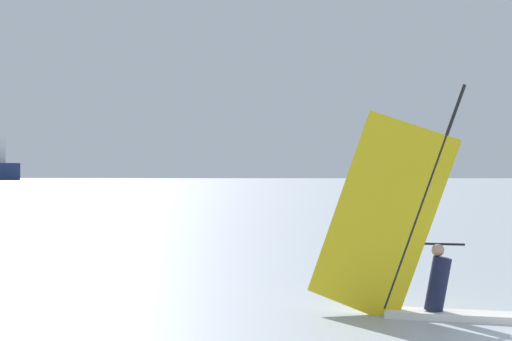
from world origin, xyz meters
TOP-DOWN VIEW (x-y plane):
  - windsurfer at (-2.22, 2.81)m, footprint 3.81×1.30m

SIDE VIEW (x-z plane):
  - windsurfer at x=-2.22m, z-range -1.07..3.07m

